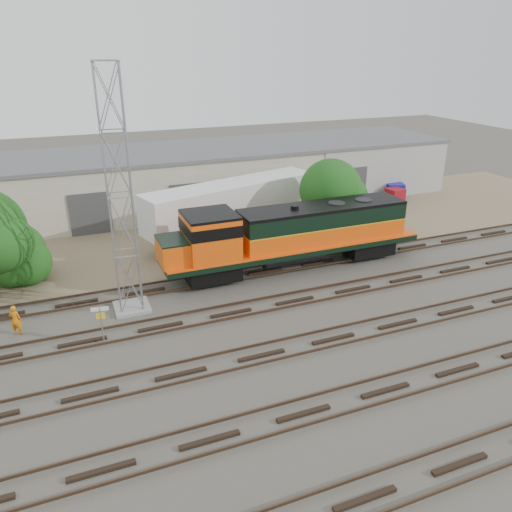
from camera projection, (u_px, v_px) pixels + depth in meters
name	position (u px, v px, depth m)	size (l,w,h in m)	color
ground	(240.00, 327.00, 26.85)	(140.00, 140.00, 0.00)	#47423A
dirt_strip	(175.00, 236.00, 39.67)	(80.00, 16.00, 0.02)	#726047
tracks	(261.00, 355.00, 24.25)	(80.00, 20.40, 0.28)	black
warehouse	(153.00, 181.00, 45.49)	(58.40, 10.40, 5.30)	beige
locomotive	(290.00, 235.00, 33.00)	(17.94, 3.15, 4.31)	black
signal_tower	(120.00, 199.00, 26.23)	(1.97, 1.97, 13.35)	gray
sign_post	(101.00, 318.00, 24.84)	(0.86, 0.18, 2.11)	gray
worker	(15.00, 320.00, 25.92)	(0.60, 0.40, 1.66)	orange
semi_trailer	(236.00, 203.00, 38.45)	(14.74, 6.77, 4.46)	white
dumpster_blue	(395.00, 191.00, 49.40)	(1.60, 1.50, 1.50)	#161C9C
dumpster_red	(395.00, 196.00, 47.98)	(1.50, 1.40, 1.40)	maroon
tree_mid	(16.00, 256.00, 31.38)	(4.45, 4.23, 4.23)	#382619
tree_east	(334.00, 192.00, 37.41)	(4.94, 4.70, 6.35)	#382619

